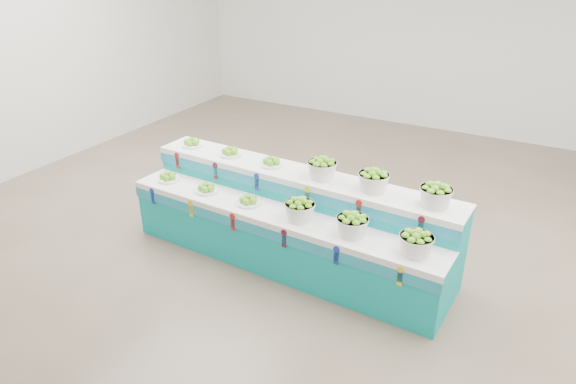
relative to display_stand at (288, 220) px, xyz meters
The scene contains 15 objects.
ground 0.77m from the display_stand, 83.08° to the left, with size 10.00×10.00×0.00m, color brown.
back_wall 5.76m from the display_stand, 89.29° to the left, with size 10.00×10.00×0.00m, color silver.
display_stand is the anchor object (origin of this frame).
plate_lower_left 1.63m from the display_stand, behind, with size 0.27×0.27×0.11m, color white.
plate_lower_mid 1.04m from the display_stand, 169.02° to the right, with size 0.27×0.27×0.11m, color white.
plate_lower_right 0.52m from the display_stand, 150.25° to the right, with size 0.27×0.27×0.11m, color white.
basket_lower_left 0.50m from the display_stand, 41.68° to the right, with size 0.33×0.33×0.24m, color silver, non-canonical shape.
basket_lower_mid 0.99m from the display_stand, 17.44° to the right, with size 0.33×0.33×0.24m, color silver, non-canonical shape.
basket_lower_right 1.61m from the display_stand, 11.33° to the right, with size 0.33×0.33×0.24m, color silver, non-canonical shape.
plate_upper_left 1.71m from the display_stand, 168.83° to the left, with size 0.27×0.27×0.11m, color white.
plate_upper_mid 1.15m from the display_stand, 163.68° to the left, with size 0.27×0.27×0.11m, color white.
plate_upper_right 0.72m from the display_stand, 144.91° to the left, with size 0.27×0.27×0.11m, color white.
basket_upper_left 0.73m from the display_stand, 36.34° to the left, with size 0.33×0.33×0.24m, color silver, non-canonical shape.
basket_upper_mid 1.13m from the display_stand, 12.10° to the left, with size 0.33×0.33×0.24m, color silver, non-canonical shape.
basket_upper_right 1.70m from the display_stand, ahead, with size 0.33×0.33×0.24m, color silver, non-canonical shape.
Camera 1 is at (2.44, -5.08, 3.38)m, focal length 32.22 mm.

